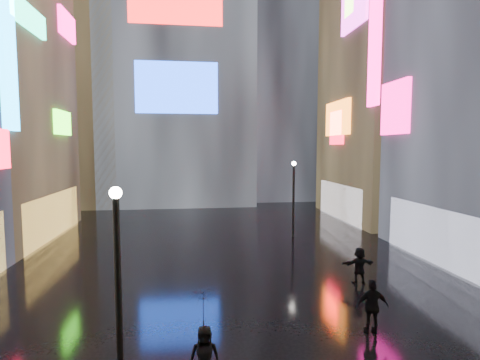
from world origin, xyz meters
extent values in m
plane|color=black|center=(0.00, 20.00, 0.00)|extent=(140.00, 140.00, 0.00)
cube|color=#14A6FF|center=(-10.85, 20.00, 11.00)|extent=(0.25, 1.40, 8.00)
cube|color=#FFC659|center=(-11.10, 26.00, 1.50)|extent=(0.20, 10.00, 3.00)
cube|color=#46FF1C|center=(-10.85, 27.82, 7.91)|extent=(0.25, 3.00, 1.71)
cube|color=#1AFFB6|center=(-10.85, 22.61, 13.61)|extent=(0.25, 4.84, 1.37)
cube|color=#FF0C7E|center=(-10.85, 29.70, 15.31)|extent=(0.25, 3.32, 1.94)
cube|color=white|center=(11.10, 17.00, 1.50)|extent=(0.20, 9.00, 3.00)
cube|color=#FF0C7E|center=(10.85, 21.12, 8.58)|extent=(0.25, 2.99, 3.26)
cube|color=#FF0C7E|center=(10.85, 24.00, 14.00)|extent=(0.25, 1.40, 10.00)
cube|color=black|center=(16.00, 30.00, 14.00)|extent=(10.00, 12.00, 28.00)
cube|color=white|center=(11.10, 30.00, 1.50)|extent=(0.20, 9.00, 3.00)
cube|color=orange|center=(10.85, 30.32, 8.66)|extent=(0.25, 4.92, 2.91)
cube|color=#FF32F2|center=(10.85, 27.51, 17.02)|extent=(0.25, 4.36, 3.46)
cube|color=#FF0C2A|center=(10.85, 30.44, 7.84)|extent=(0.25, 2.63, 2.87)
cube|color=black|center=(-3.00, 44.00, 21.00)|extent=(16.00, 14.00, 42.00)
cube|color=#194CFF|center=(-3.00, 36.90, 12.00)|extent=(8.00, 0.20, 5.00)
cube|color=black|center=(9.00, 46.00, 17.00)|extent=(12.00, 12.00, 34.00)
cube|color=black|center=(-14.00, 42.00, 13.00)|extent=(10.00, 10.00, 26.00)
cylinder|color=black|center=(-3.45, 8.28, 2.50)|extent=(0.16, 0.16, 5.00)
sphere|color=white|center=(-3.45, 8.28, 5.05)|extent=(0.30, 0.30, 0.30)
cylinder|color=black|center=(5.26, 23.97, 2.50)|extent=(0.16, 0.16, 5.00)
sphere|color=white|center=(5.26, 23.97, 5.05)|extent=(0.30, 0.30, 0.30)
imported|color=black|center=(4.21, 10.47, 0.90)|extent=(1.10, 0.57, 1.80)
imported|color=black|center=(-1.39, 8.36, 0.80)|extent=(0.81, 0.55, 1.59)
imported|color=black|center=(5.79, 14.83, 0.83)|extent=(1.55, 0.54, 1.65)
imported|color=black|center=(-1.39, 8.36, 2.07)|extent=(1.46, 1.46, 0.95)
camera|label=1|loc=(-1.66, -0.79, 6.11)|focal=28.00mm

